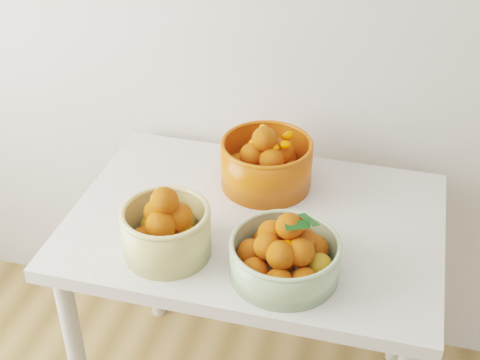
# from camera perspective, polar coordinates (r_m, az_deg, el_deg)

# --- Properties ---
(table) EXTENTS (1.00, 0.70, 0.75)m
(table) POSITION_cam_1_polar(r_m,az_deg,el_deg) (1.87, 1.27, -5.62)
(table) COLOR silver
(table) RESTS_ON ground
(bowl_cream) EXTENTS (0.23, 0.23, 0.19)m
(bowl_cream) POSITION_cam_1_polar(r_m,az_deg,el_deg) (1.67, -6.31, -4.21)
(bowl_cream) COLOR #CBBA71
(bowl_cream) RESTS_ON table
(bowl_green) EXTENTS (0.30, 0.30, 0.17)m
(bowl_green) POSITION_cam_1_polar(r_m,az_deg,el_deg) (1.61, 3.86, -6.37)
(bowl_green) COLOR #98B786
(bowl_green) RESTS_ON table
(bowl_orange) EXTENTS (0.35, 0.35, 0.19)m
(bowl_orange) POSITION_cam_1_polar(r_m,az_deg,el_deg) (1.91, 2.27, 1.52)
(bowl_orange) COLOR #C9430C
(bowl_orange) RESTS_ON table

